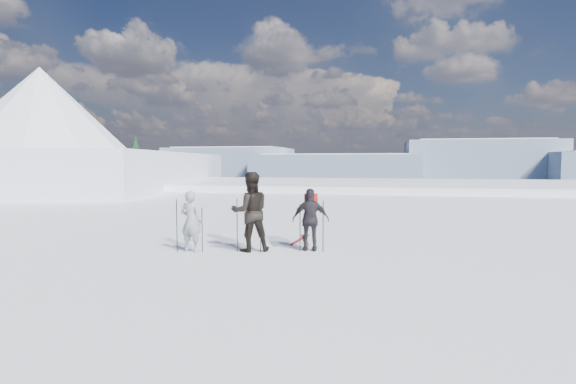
{
  "coord_description": "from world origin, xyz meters",
  "views": [
    {
      "loc": [
        0.63,
        -8.66,
        2.29
      ],
      "look_at": [
        -1.69,
        3.0,
        1.46
      ],
      "focal_mm": 28.0,
      "sensor_mm": 36.0,
      "label": 1
    }
  ],
  "objects_px": {
    "skier_grey": "(191,221)",
    "skier_dark": "(250,212)",
    "skier_pack": "(311,220)",
    "skis_loose": "(303,240)"
  },
  "relations": [
    {
      "from": "skier_grey",
      "to": "skier_dark",
      "type": "bearing_deg",
      "value": -159.72
    },
    {
      "from": "skier_grey",
      "to": "skier_dark",
      "type": "distance_m",
      "value": 1.51
    },
    {
      "from": "skier_pack",
      "to": "skis_loose",
      "type": "bearing_deg",
      "value": -79.76
    },
    {
      "from": "skier_grey",
      "to": "skier_dark",
      "type": "height_order",
      "value": "skier_dark"
    },
    {
      "from": "skier_grey",
      "to": "skier_dark",
      "type": "xyz_separation_m",
      "value": [
        1.46,
        0.34,
        0.23
      ]
    },
    {
      "from": "skier_grey",
      "to": "skis_loose",
      "type": "xyz_separation_m",
      "value": [
        2.5,
        2.15,
        -0.76
      ]
    },
    {
      "from": "skier_grey",
      "to": "skis_loose",
      "type": "bearing_deg",
      "value": -132.37
    },
    {
      "from": "skier_pack",
      "to": "skier_grey",
      "type": "bearing_deg",
      "value": 6.0
    },
    {
      "from": "skier_dark",
      "to": "skis_loose",
      "type": "relative_size",
      "value": 1.18
    },
    {
      "from": "skier_grey",
      "to": "skier_pack",
      "type": "xyz_separation_m",
      "value": [
        2.95,
        0.67,
        0.02
      ]
    }
  ]
}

